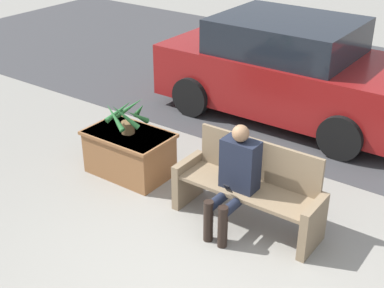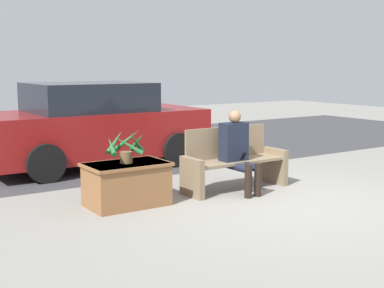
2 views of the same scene
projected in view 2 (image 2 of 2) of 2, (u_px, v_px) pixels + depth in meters
name	position (u px, v px, depth m)	size (l,w,h in m)	color
ground_plane	(285.00, 203.00, 7.23)	(30.00, 30.00, 0.00)	gray
road_surface	(112.00, 150.00, 11.68)	(20.00, 6.00, 0.01)	#38383A
bench	(233.00, 161.00, 7.97)	(1.65, 0.51, 0.92)	#7A664C
person_seated	(238.00, 149.00, 7.73)	(0.39, 0.61, 1.20)	black
planter_box	(127.00, 183.00, 7.04)	(1.07, 0.69, 0.57)	brown
potted_plant	(126.00, 146.00, 6.97)	(0.53, 0.53, 0.46)	brown
parked_car	(93.00, 126.00, 9.73)	(3.96, 1.98, 1.53)	maroon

